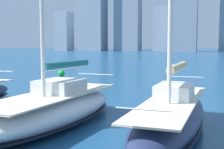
{
  "coord_description": "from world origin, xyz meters",
  "views": [
    {
      "loc": [
        -4.04,
        4.78,
        3.37
      ],
      "look_at": [
        -0.14,
        -6.88,
        2.2
      ],
      "focal_mm": 50.0,
      "sensor_mm": 36.0,
      "label": 1
    }
  ],
  "objects": [
    {
      "name": "sailboat_tan",
      "position": [
        -2.51,
        -6.95,
        0.75
      ],
      "size": [
        2.54,
        9.37,
        12.38
      ],
      "color": "navy",
      "rests_on": "ground"
    },
    {
      "name": "sailboat_teal",
      "position": [
        2.36,
        -6.64,
        0.74
      ],
      "size": [
        3.51,
        9.02,
        11.43
      ],
      "color": "silver",
      "rests_on": "ground"
    },
    {
      "name": "channel_buoy",
      "position": [
        11.53,
        -24.75,
        0.36
      ],
      "size": [
        0.7,
        0.7,
        1.4
      ],
      "color": "green",
      "rests_on": "ground"
    },
    {
      "name": "city_skyline",
      "position": [
        5.85,
        -159.24,
        19.08
      ],
      "size": [
        171.87,
        24.13,
        49.63
      ],
      "color": "gray",
      "rests_on": "ground"
    }
  ]
}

